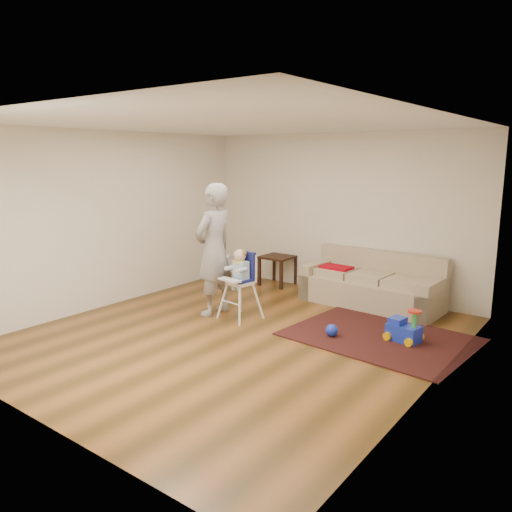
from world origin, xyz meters
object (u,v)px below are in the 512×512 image
Objects in this scene: sofa at (371,280)px; toy_ball at (332,330)px; adult at (214,250)px; ride_on_toy at (404,324)px; side_table at (278,270)px; high_chair at (240,285)px.

toy_ball is at bearing -79.99° from sofa.
adult is (-1.69, -1.77, 0.55)m from sofa.
ride_on_toy is 0.22× the size of adult.
side_table is 0.28× the size of adult.
adult is at bearing -165.98° from high_chair.
side_table reaches higher than ride_on_toy.
high_chair is (-1.24, -1.73, 0.08)m from sofa.
sofa is 1.67m from toy_ball.
high_chair is 0.65m from adult.
side_table is at bearing 176.83° from sofa.
ride_on_toy is 0.42× the size of high_chair.
toy_ball is 0.16× the size of high_chair.
high_chair reaches higher than toy_ball.
adult reaches higher than sofa.
high_chair reaches higher than side_table.
sofa is 2.13m from high_chair.
side_table is at bearing 117.29° from high_chair.
sofa is at bearing 62.54° from high_chair.
ride_on_toy is at bearing -47.69° from sofa.
adult is at bearing -159.00° from ride_on_toy.
adult is (-1.89, -0.14, 0.87)m from toy_ball.
ride_on_toy is 2.31m from high_chair.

